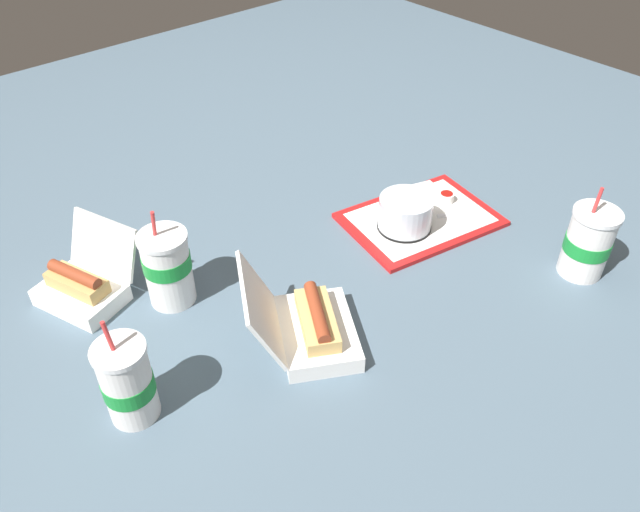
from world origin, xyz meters
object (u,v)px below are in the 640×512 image
Objects in this scene: cake_container at (405,214)px; clamshell_hotdog_front at (310,326)px; ketchup_cup at (446,197)px; soda_cup_front at (168,267)px; clamshell_hotdog_center at (83,285)px; soda_cup_left at (588,243)px; food_tray at (420,219)px; plastic_fork at (458,215)px; soda_cup_center at (127,382)px.

clamshell_hotdog_front reaches higher than cake_container.
ketchup_cup is 0.75m from soda_cup_front.
clamshell_hotdog_center is 1.00× the size of soda_cup_left.
ketchup_cup is at bearing 161.77° from clamshell_hotdog_center.
clamshell_hotdog_center is 0.20m from soda_cup_front.
clamshell_hotdog_center is (0.77, -0.29, 0.03)m from food_tray.
soda_cup_left is at bearing 144.38° from soda_cup_front.
soda_cup_front is (0.14, -0.29, 0.05)m from clamshell_hotdog_front.
ketchup_cup is at bearing -77.53° from plastic_fork.
ketchup_cup is 0.14× the size of clamshell_hotdog_front.
soda_cup_front is 0.92m from soda_cup_left.
soda_cup_front is at bearing 139.30° from clamshell_hotdog_center.
soda_cup_front reaches higher than ketchup_cup.
cake_container is 1.22× the size of plastic_fork.
food_tray is 1.82× the size of clamshell_hotdog_center.
clamshell_hotdog_front is (0.41, 0.13, -0.01)m from cake_container.
soda_cup_front reaches higher than cake_container.
soda_cup_center reaches higher than soda_cup_left.
soda_cup_center is (0.07, 0.34, 0.04)m from clamshell_hotdog_center.
food_tray is 1.81× the size of soda_cup_left.
clamshell_hotdog_center is at bearing -18.23° from ketchup_cup.
soda_cup_left reaches higher than clamshell_hotdog_front.
soda_cup_center is at bearing 3.79° from cake_container.
soda_cup_front is at bearing -35.62° from soda_cup_left.
soda_cup_front reaches higher than plastic_fork.
soda_cup_left is at bearing 161.58° from soda_cup_center.
soda_cup_left is (-0.89, 0.66, 0.04)m from clamshell_hotdog_center.
soda_cup_front is at bearing -14.97° from food_tray.
food_tray is 0.40m from soda_cup_left.
ketchup_cup reaches higher than plastic_fork.
cake_container is 0.59× the size of clamshell_hotdog_center.
clamshell_hotdog_front is (0.58, 0.13, 0.01)m from ketchup_cup.
soda_cup_center is 0.30m from soda_cup_front.
ketchup_cup is at bearing 167.39° from soda_cup_front.
clamshell_hotdog_front is at bearing 42.29° from plastic_fork.
cake_container is at bearing 12.69° from plastic_fork.
soda_cup_left is at bearing 143.51° from clamshell_hotdog_center.
soda_cup_center is (0.83, 0.05, 0.08)m from food_tray.
clamshell_hotdog_center is at bearing -22.51° from cake_container.
soda_cup_center is at bearing 3.57° from food_tray.
soda_cup_left reaches higher than ketchup_cup.
cake_container reaches higher than plastic_fork.
food_tray is at bearing 2.21° from ketchup_cup.
soda_cup_left is at bearing 117.39° from cake_container.
soda_cup_center reaches higher than clamshell_hotdog_front.
plastic_fork is 0.56m from clamshell_hotdog_front.
clamshell_hotdog_front is 0.33m from soda_cup_front.
soda_cup_left is (-0.13, 0.37, 0.08)m from food_tray.
plastic_fork is at bearing 67.23° from ketchup_cup.
clamshell_hotdog_center is 1.11m from soda_cup_left.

